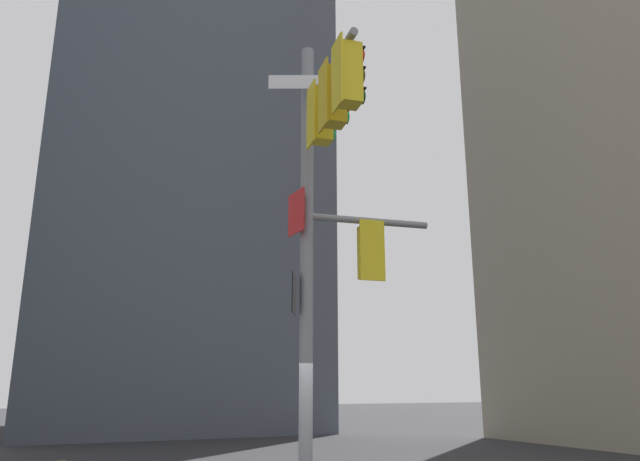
% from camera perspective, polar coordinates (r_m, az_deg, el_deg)
% --- Properties ---
extents(building_mid_block, '(13.70, 13.70, 29.87)m').
position_cam_1_polar(building_mid_block, '(35.53, -13.53, 6.94)').
color(building_mid_block, '#4C5460').
rests_on(building_mid_block, ground).
extents(signal_pole_assembly, '(3.19, 3.05, 8.57)m').
position_cam_1_polar(signal_pole_assembly, '(10.48, 0.58, 2.78)').
color(signal_pole_assembly, gray).
rests_on(signal_pole_assembly, ground).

